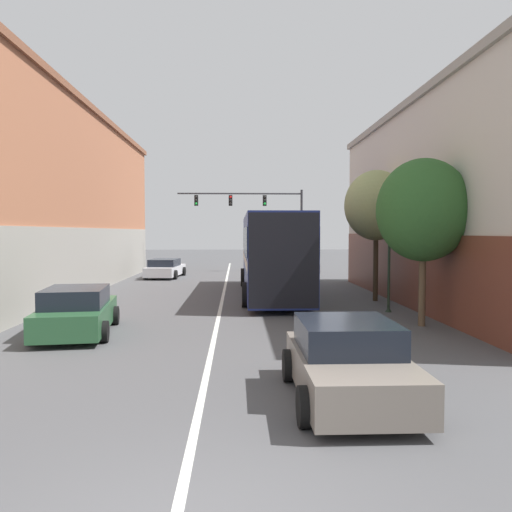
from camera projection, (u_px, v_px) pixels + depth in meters
name	position (u px, v px, depth m)	size (l,w,h in m)	color
lane_center_line	(223.00, 296.00, 23.19)	(0.14, 49.08, 0.01)	silver
building_left_brick	(11.00, 196.00, 23.84)	(7.73, 29.99, 9.25)	#A86647
building_right_storefront	(490.00, 202.00, 20.70)	(7.75, 19.74, 8.29)	beige
bus	(272.00, 251.00, 23.65)	(2.93, 12.26, 3.77)	navy
hatchback_foreground	(348.00, 363.00, 8.93)	(2.12, 3.84, 1.40)	slate
parked_car_left_near	(165.00, 268.00, 32.90)	(2.39, 4.73, 1.23)	silver
parked_car_left_mid	(77.00, 312.00, 14.65)	(2.48, 4.50, 1.39)	#285633
traffic_signal_gantry	(259.00, 210.00, 37.55)	(9.43, 0.36, 6.19)	#333338
street_lamp	(389.00, 231.00, 18.59)	(0.35, 0.35, 4.94)	#233323
street_tree_near	(423.00, 210.00, 15.78)	(2.97, 2.67, 5.34)	brown
street_tree_far	(376.00, 206.00, 21.57)	(2.76, 2.48, 5.68)	#3D2D1E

